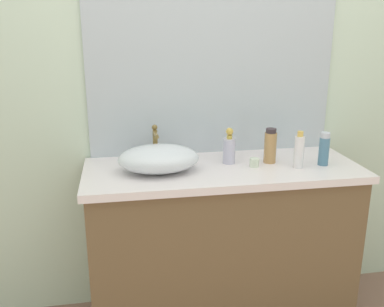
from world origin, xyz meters
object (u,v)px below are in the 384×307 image
spray_can (324,149)px  soap_dispenser (229,149)px  sink_basin (159,159)px  lotion_bottle (270,146)px  perfume_bottle (299,151)px  candle_jar (254,162)px

spray_can → soap_dispenser: bearing=166.7°
soap_dispenser → spray_can: (0.44, -0.10, 0.01)m
sink_basin → spray_can: spray_can is taller
lotion_bottle → perfume_bottle: (0.11, -0.10, -0.00)m
sink_basin → lotion_bottle: lotion_bottle is taller
sink_basin → spray_can: bearing=-2.9°
soap_dispenser → candle_jar: (0.11, -0.08, -0.05)m
sink_basin → candle_jar: sink_basin is taller
sink_basin → candle_jar: size_ratio=8.08×
sink_basin → soap_dispenser: (0.35, 0.06, 0.01)m
soap_dispenser → lotion_bottle: size_ratio=1.04×
perfume_bottle → candle_jar: bearing=167.0°
soap_dispenser → perfume_bottle: size_ratio=1.00×
candle_jar → sink_basin: bearing=178.7°
sink_basin → perfume_bottle: perfume_bottle is taller
lotion_bottle → spray_can: (0.24, -0.08, -0.00)m
soap_dispenser → lotion_bottle: 0.20m
perfume_bottle → candle_jar: (-0.20, 0.05, -0.06)m
sink_basin → lotion_bottle: bearing=4.3°
perfume_bottle → spray_can: bearing=7.3°
soap_dispenser → candle_jar: 0.14m
sink_basin → soap_dispenser: soap_dispenser is taller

